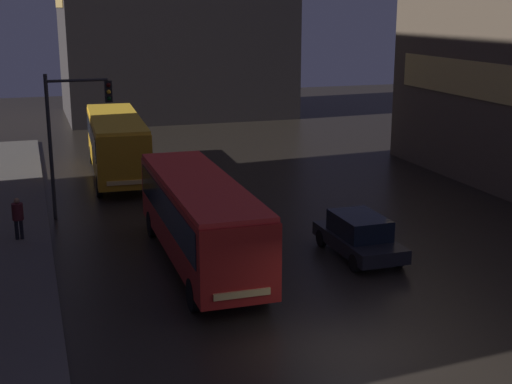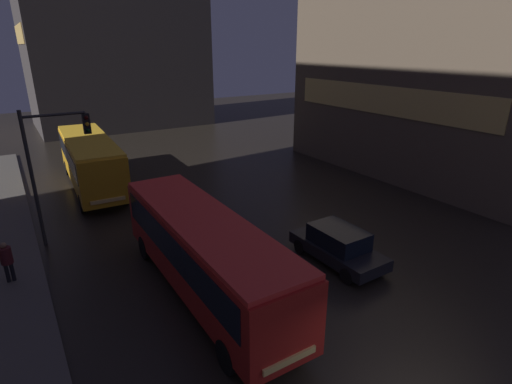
{
  "view_description": "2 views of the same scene",
  "coord_description": "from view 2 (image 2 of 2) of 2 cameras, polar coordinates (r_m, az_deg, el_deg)",
  "views": [
    {
      "loc": [
        -7.47,
        -15.45,
        8.8
      ],
      "look_at": [
        0.09,
        8.01,
        2.39
      ],
      "focal_mm": 50.0,
      "sensor_mm": 36.0,
      "label": 1
    },
    {
      "loc": [
        -7.22,
        -3.98,
        8.64
      ],
      "look_at": [
        1.93,
        10.57,
        2.31
      ],
      "focal_mm": 28.0,
      "sensor_mm": 36.0,
      "label": 2
    }
  ],
  "objects": [
    {
      "name": "bus_near",
      "position": [
        14.42,
        -7.47,
        -7.86
      ],
      "size": [
        2.5,
        10.39,
        3.07
      ],
      "rotation": [
        0.0,
        0.0,
        3.14
      ],
      "color": "#AD1E19",
      "rests_on": "ground"
    },
    {
      "name": "traffic_light_main",
      "position": [
        19.62,
        -27.12,
        4.66
      ],
      "size": [
        2.74,
        0.35,
        6.16
      ],
      "color": "#2D2D2D",
      "rests_on": "ground"
    },
    {
      "name": "car_taxi",
      "position": [
        17.2,
        11.62,
        -7.43
      ],
      "size": [
        1.93,
        4.29,
        1.54
      ],
      "rotation": [
        0.0,
        0.0,
        3.15
      ],
      "color": "black",
      "rests_on": "ground"
    },
    {
      "name": "bus_far",
      "position": [
        27.21,
        -22.62,
        4.54
      ],
      "size": [
        3.06,
        10.75,
        3.27
      ],
      "rotation": [
        0.0,
        0.0,
        3.09
      ],
      "color": "orange",
      "rests_on": "ground"
    },
    {
      "name": "building_far_backdrop",
      "position": [
        49.7,
        -20.22,
        24.25
      ],
      "size": [
        18.07,
        12.0,
        26.23
      ],
      "color": "#383333",
      "rests_on": "ground"
    },
    {
      "name": "pedestrian_mid",
      "position": [
        17.83,
        -32.08,
        -8.01
      ],
      "size": [
        0.58,
        0.58,
        1.64
      ],
      "rotation": [
        0.0,
        0.0,
        2.65
      ],
      "color": "black",
      "rests_on": "sidewalk_left"
    },
    {
      "name": "building_right_block",
      "position": [
        31.44,
        24.1,
        15.21
      ],
      "size": [
        10.07,
        18.47,
        13.65
      ],
      "color": "brown",
      "rests_on": "ground"
    }
  ]
}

